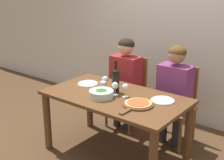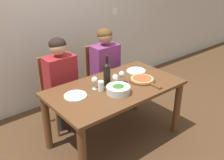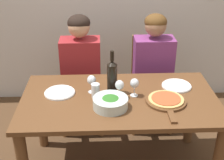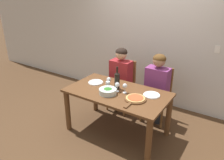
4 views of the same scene
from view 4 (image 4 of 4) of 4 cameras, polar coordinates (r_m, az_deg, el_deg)
ground_plane at (r=3.68m, az=1.26°, el=-13.27°), size 40.00×40.00×0.00m
back_wall at (r=4.27m, az=11.31°, el=11.32°), size 10.00×0.06×2.70m
dining_table at (r=3.36m, az=1.35°, el=-4.92°), size 1.54×0.86×0.73m
chair_left at (r=4.15m, az=2.97°, el=-0.96°), size 0.42×0.42×0.94m
chair_right at (r=3.88m, az=12.02°, el=-3.25°), size 0.42×0.42×0.94m
person_woman at (r=3.97m, az=2.20°, el=1.53°), size 0.47×0.51×1.21m
person_man at (r=3.68m, az=11.64°, el=-0.69°), size 0.47×0.51×1.21m
wine_bottle at (r=3.34m, az=1.33°, el=-0.02°), size 0.08×0.08×0.36m
broccoli_bowl at (r=3.22m, az=-1.10°, el=-2.95°), size 0.26×0.26×0.09m
dinner_plate_left at (r=3.62m, az=-4.29°, el=-0.58°), size 0.25×0.25×0.02m
dinner_plate_right at (r=3.24m, az=10.30°, el=-3.84°), size 0.25×0.25×0.02m
pizza_on_board at (r=3.08m, az=6.06°, el=-4.90°), size 0.31×0.45×0.04m
wine_glass_left at (r=3.44m, az=-0.84°, el=-0.01°), size 0.07×0.07×0.15m
wine_glass_right at (r=3.23m, az=3.39°, el=-1.69°), size 0.07×0.07×0.15m
wine_glass_centre at (r=3.26m, az=1.49°, el=-1.36°), size 0.07×0.07×0.15m
water_tumbler at (r=3.39m, az=-1.08°, el=-1.28°), size 0.07×0.07×0.11m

